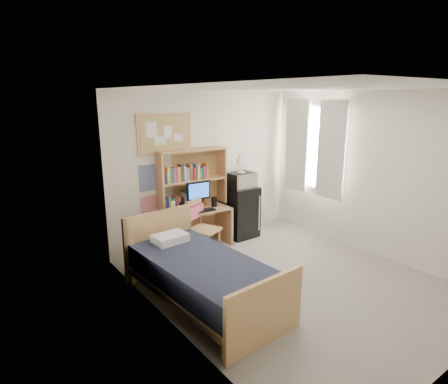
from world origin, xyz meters
TOP-DOWN VIEW (x-y plane):
  - floor at (0.00, 0.00)m, footprint 3.60×4.20m
  - ceiling at (0.00, 0.00)m, footprint 3.60×4.20m
  - wall_back at (0.00, 2.10)m, footprint 3.60×0.04m
  - wall_left at (-1.80, 0.00)m, footprint 0.04×4.20m
  - wall_right at (1.80, 0.00)m, footprint 0.04×4.20m
  - window_unit at (1.75, 1.20)m, footprint 0.10×1.40m
  - curtain_left at (1.72, 0.80)m, footprint 0.04×0.55m
  - curtain_right at (1.72, 1.60)m, footprint 0.04×0.55m
  - bulletin_board at (-0.78, 2.08)m, footprint 0.94×0.03m
  - poster_wave at (-1.10, 2.09)m, footprint 0.30×0.01m
  - poster_japan at (-1.10, 2.09)m, footprint 0.28×0.01m
  - desk at (-0.38, 1.80)m, footprint 1.12×0.60m
  - desk_chair at (-0.51, 1.39)m, footprint 0.62×0.62m
  - mini_fridge at (0.54, 1.81)m, footprint 0.54×0.54m
  - bed at (-1.26, 0.26)m, footprint 1.16×2.14m
  - hutch at (-0.37, 1.95)m, footprint 1.21×0.36m
  - monitor at (-0.38, 1.74)m, footprint 0.42×0.05m
  - keyboard at (-0.39, 1.60)m, footprint 0.43×0.16m
  - speaker_left at (-0.68, 1.75)m, footprint 0.07×0.07m
  - speaker_right at (-0.08, 1.73)m, footprint 0.07×0.07m
  - water_bottle at (-0.86, 1.72)m, footprint 0.07×0.07m
  - hoodie at (-0.59, 1.58)m, footprint 0.44×0.29m
  - microwave at (0.54, 1.79)m, footprint 0.46×0.35m
  - desk_fan at (0.54, 1.79)m, footprint 0.26×0.26m
  - pillow at (-1.31, 1.01)m, footprint 0.47×0.34m

SIDE VIEW (x-z plane):
  - floor at x=0.00m, z-range -0.02..0.00m
  - bed at x=-1.26m, z-range 0.00..0.57m
  - desk at x=-0.38m, z-range 0.00..0.69m
  - mini_fridge at x=0.54m, z-range 0.00..0.92m
  - desk_chair at x=-0.51m, z-range 0.00..0.93m
  - pillow at x=-1.31m, z-range 0.57..0.68m
  - keyboard at x=-0.39m, z-range 0.69..0.71m
  - hoodie at x=-0.59m, z-range 0.62..0.82m
  - speaker_right at x=-0.08m, z-range 0.69..0.85m
  - speaker_left at x=-0.68m, z-range 0.69..0.86m
  - poster_japan at x=-1.10m, z-range 0.60..0.96m
  - water_bottle at x=-0.86m, z-range 0.69..0.91m
  - monitor at x=-0.38m, z-range 0.69..1.14m
  - microwave at x=0.54m, z-range 0.92..1.19m
  - hutch at x=-0.37m, z-range 0.69..1.66m
  - poster_wave at x=-1.10m, z-range 1.04..1.46m
  - wall_back at x=0.00m, z-range 0.00..2.60m
  - wall_left at x=-1.80m, z-range 0.00..2.60m
  - wall_right at x=1.80m, z-range 0.00..2.60m
  - desk_fan at x=0.54m, z-range 1.19..1.51m
  - window_unit at x=1.75m, z-range 0.75..2.45m
  - curtain_left at x=1.72m, z-range 0.75..2.45m
  - curtain_right at x=1.72m, z-range 0.75..2.45m
  - bulletin_board at x=-0.78m, z-range 1.60..2.24m
  - ceiling at x=0.00m, z-range 2.59..2.61m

